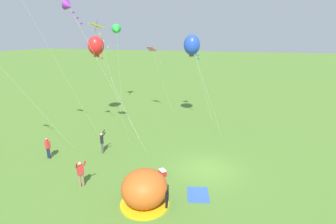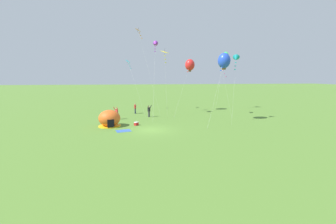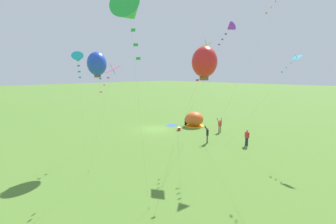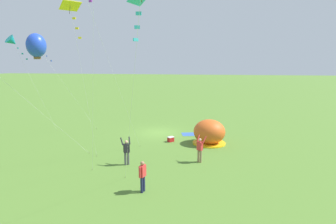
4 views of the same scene
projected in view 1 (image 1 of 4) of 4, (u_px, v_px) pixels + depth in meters
ground_plane at (207, 170)px, 18.82m from camera, size 300.00×300.00×0.00m
popup_tent at (145, 189)px, 14.68m from camera, size 2.81×2.81×2.10m
picnic_blanket at (198, 194)px, 15.88m from camera, size 1.98×1.71×0.01m
cooler_box at (162, 173)px, 17.98m from camera, size 0.63×0.64×0.44m
person_with_toddler at (81, 172)px, 16.45m from camera, size 0.72×0.67×1.89m
person_far_back at (48, 147)px, 20.35m from camera, size 0.33×0.57×1.72m
person_flying_kite at (102, 141)px, 21.28m from camera, size 0.72×0.68×1.89m
kite_teal at (191, 41)px, 28.64m from camera, size 2.27×3.75×9.27m
kite_green at (117, 30)px, 33.47m from camera, size 2.74×2.03×10.73m
kite_pink at (152, 51)px, 30.02m from camera, size 1.65×2.99×8.18m
kite_blue at (192, 45)px, 26.83m from camera, size 4.20×4.77×9.40m
kite_red at (96, 46)px, 27.53m from camera, size 4.75×7.25×9.26m
kite_yellow at (98, 29)px, 21.62m from camera, size 1.46×3.28×10.56m
kite_purple at (69, 6)px, 20.43m from camera, size 1.52×7.47×11.99m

